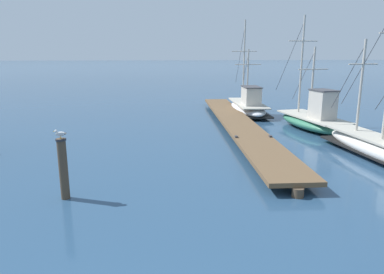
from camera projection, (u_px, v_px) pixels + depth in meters
floating_dock at (238, 123)px, 20.29m from camera, size 2.71×20.07×0.53m
fishing_boat_1 at (248, 106)px, 25.22m from camera, size 2.34×8.00×6.57m
fishing_boat_2 at (314, 119)px, 20.07m from camera, size 2.89×7.34×6.36m
mooring_piling at (63, 168)px, 10.47m from camera, size 0.30×0.30×1.85m
perched_seagull at (60, 134)px, 10.23m from camera, size 0.38×0.15×0.27m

